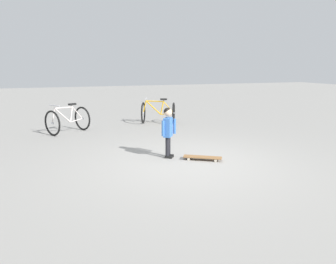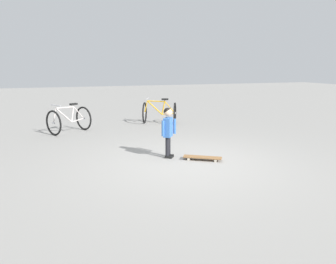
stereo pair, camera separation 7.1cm
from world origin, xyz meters
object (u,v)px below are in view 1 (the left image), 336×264
at_px(bicycle_near, 68,120).
at_px(bicycle_mid, 158,112).
at_px(skateboard, 202,157).
at_px(child_person, 168,127).

bearing_deg(bicycle_near, bicycle_mid, 101.67).
relative_size(skateboard, bicycle_mid, 0.60).
height_order(skateboard, bicycle_mid, bicycle_mid).
distance_m(child_person, bicycle_near, 3.86).
height_order(skateboard, bicycle_near, bicycle_near).
bearing_deg(child_person, skateboard, 54.01).
height_order(bicycle_near, bicycle_mid, same).
bearing_deg(skateboard, child_person, -125.99).
distance_m(child_person, bicycle_mid, 4.15).
xyz_separation_m(bicycle_near, bicycle_mid, (-0.61, 2.93, 0.00)).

